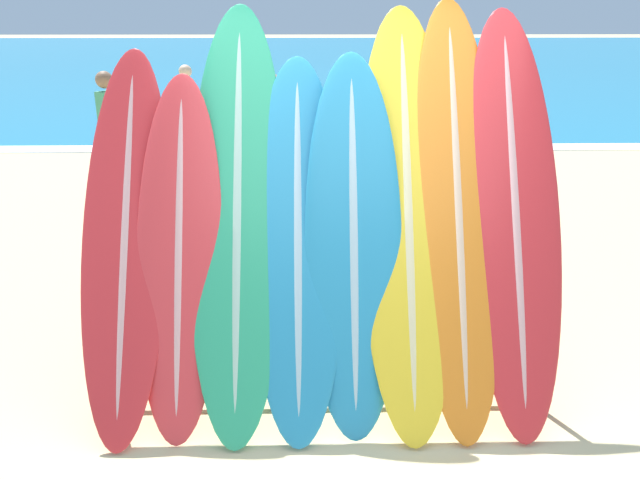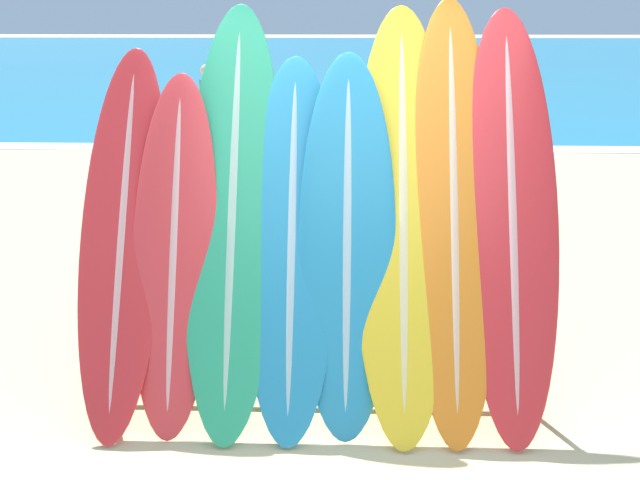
{
  "view_description": "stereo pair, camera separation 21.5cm",
  "coord_description": "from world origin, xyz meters",
  "px_view_note": "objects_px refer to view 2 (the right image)",
  "views": [
    {
      "loc": [
        -0.41,
        -2.77,
        2.26
      ],
      "look_at": [
        -0.32,
        1.3,
        0.79
      ],
      "focal_mm": 35.0,
      "sensor_mm": 36.0,
      "label": 1
    },
    {
      "loc": [
        -0.2,
        -2.77,
        2.26
      ],
      "look_at": [
        -0.32,
        1.3,
        0.79
      ],
      "focal_mm": 35.0,
      "sensor_mm": 36.0,
      "label": 2
    }
  ],
  "objects_px": {
    "surfboard_slot_6": "(453,212)",
    "person_far_right": "(129,128)",
    "surfboard_slot_7": "(511,218)",
    "person_mid_beach": "(451,153)",
    "surfboard_slot_3": "(292,242)",
    "surfboard_slot_0": "(123,236)",
    "person_far_left": "(284,153)",
    "surfboard_slot_5": "(403,215)",
    "surfboard_slot_4": "(347,242)",
    "person_near_water": "(209,108)",
    "surfboard_slot_2": "(233,212)",
    "surfboard_slot_1": "(175,251)",
    "surfboard_rack": "(316,343)"
  },
  "relations": [
    {
      "from": "surfboard_slot_6",
      "to": "person_far_right",
      "type": "xyz_separation_m",
      "value": [
        -3.41,
        4.6,
        -0.31
      ]
    },
    {
      "from": "surfboard_slot_7",
      "to": "person_mid_beach",
      "type": "height_order",
      "value": "surfboard_slot_7"
    },
    {
      "from": "surfboard_slot_7",
      "to": "surfboard_slot_3",
      "type": "bearing_deg",
      "value": -177.29
    },
    {
      "from": "person_mid_beach",
      "to": "person_far_right",
      "type": "bearing_deg",
      "value": -56.42
    },
    {
      "from": "surfboard_slot_0",
      "to": "person_far_left",
      "type": "relative_size",
      "value": 1.2
    },
    {
      "from": "surfboard_slot_3",
      "to": "surfboard_slot_5",
      "type": "height_order",
      "value": "surfboard_slot_5"
    },
    {
      "from": "surfboard_slot_4",
      "to": "surfboard_slot_5",
      "type": "height_order",
      "value": "surfboard_slot_5"
    },
    {
      "from": "person_far_right",
      "to": "surfboard_slot_6",
      "type": "bearing_deg",
      "value": -113.55
    },
    {
      "from": "surfboard_slot_0",
      "to": "person_far_right",
      "type": "relative_size",
      "value": 1.29
    },
    {
      "from": "person_near_water",
      "to": "surfboard_slot_5",
      "type": "bearing_deg",
      "value": -44.18
    },
    {
      "from": "surfboard_slot_0",
      "to": "person_far_left",
      "type": "xyz_separation_m",
      "value": [
        0.71,
        2.81,
        -0.1
      ]
    },
    {
      "from": "surfboard_slot_2",
      "to": "surfboard_slot_6",
      "type": "bearing_deg",
      "value": -0.18
    },
    {
      "from": "surfboard_slot_2",
      "to": "surfboard_slot_0",
      "type": "bearing_deg",
      "value": -174.09
    },
    {
      "from": "surfboard_slot_0",
      "to": "surfboard_slot_5",
      "type": "xyz_separation_m",
      "value": [
        1.64,
        0.06,
        0.13
      ]
    },
    {
      "from": "surfboard_slot_4",
      "to": "surfboard_slot_6",
      "type": "xyz_separation_m",
      "value": [
        0.61,
        0.11,
        0.15
      ]
    },
    {
      "from": "surfboard_slot_0",
      "to": "surfboard_slot_5",
      "type": "bearing_deg",
      "value": 2.11
    },
    {
      "from": "surfboard_slot_5",
      "to": "person_near_water",
      "type": "height_order",
      "value": "surfboard_slot_5"
    },
    {
      "from": "surfboard_slot_1",
      "to": "person_near_water",
      "type": "relative_size",
      "value": 1.27
    },
    {
      "from": "surfboard_slot_3",
      "to": "surfboard_slot_7",
      "type": "height_order",
      "value": "surfboard_slot_7"
    },
    {
      "from": "surfboard_slot_1",
      "to": "surfboard_slot_5",
      "type": "relative_size",
      "value": 0.83
    },
    {
      "from": "surfboard_slot_4",
      "to": "person_far_right",
      "type": "relative_size",
      "value": 1.29
    },
    {
      "from": "surfboard_slot_1",
      "to": "surfboard_slot_7",
      "type": "xyz_separation_m",
      "value": [
        1.94,
        0.1,
        0.19
      ]
    },
    {
      "from": "surfboard_slot_1",
      "to": "person_mid_beach",
      "type": "relative_size",
      "value": 1.15
    },
    {
      "from": "surfboard_slot_3",
      "to": "person_near_water",
      "type": "xyz_separation_m",
      "value": [
        -1.85,
        6.81,
        -0.18
      ]
    },
    {
      "from": "surfboard_slot_0",
      "to": "person_mid_beach",
      "type": "bearing_deg",
      "value": 50.9
    },
    {
      "from": "surfboard_slot_5",
      "to": "surfboard_slot_1",
      "type": "bearing_deg",
      "value": -174.93
    },
    {
      "from": "person_near_water",
      "to": "person_mid_beach",
      "type": "relative_size",
      "value": 0.91
    },
    {
      "from": "surfboard_slot_6",
      "to": "person_far_right",
      "type": "bearing_deg",
      "value": 126.52
    },
    {
      "from": "person_near_water",
      "to": "surfboard_slot_2",
      "type": "bearing_deg",
      "value": -51.93
    },
    {
      "from": "surfboard_rack",
      "to": "surfboard_slot_0",
      "type": "bearing_deg",
      "value": 173.08
    },
    {
      "from": "surfboard_rack",
      "to": "surfboard_slot_6",
      "type": "distance_m",
      "value": 1.12
    },
    {
      "from": "surfboard_slot_1",
      "to": "surfboard_slot_2",
      "type": "distance_m",
      "value": 0.4
    },
    {
      "from": "surfboard_slot_0",
      "to": "surfboard_slot_4",
      "type": "height_order",
      "value": "surfboard_slot_0"
    },
    {
      "from": "surfboard_slot_3",
      "to": "person_mid_beach",
      "type": "distance_m",
      "value": 3.31
    },
    {
      "from": "surfboard_slot_5",
      "to": "person_mid_beach",
      "type": "xyz_separation_m",
      "value": [
        0.78,
        2.91,
        -0.25
      ]
    },
    {
      "from": "surfboard_slot_6",
      "to": "surfboard_slot_3",
      "type": "bearing_deg",
      "value": -174.92
    },
    {
      "from": "surfboard_slot_1",
      "to": "person_mid_beach",
      "type": "height_order",
      "value": "surfboard_slot_1"
    },
    {
      "from": "surfboard_slot_3",
      "to": "surfboard_slot_6",
      "type": "distance_m",
      "value": 0.95
    },
    {
      "from": "surfboard_slot_0",
      "to": "surfboard_slot_6",
      "type": "height_order",
      "value": "surfboard_slot_6"
    },
    {
      "from": "person_mid_beach",
      "to": "person_far_left",
      "type": "bearing_deg",
      "value": -27.43
    },
    {
      "from": "surfboard_slot_3",
      "to": "surfboard_rack",
      "type": "bearing_deg",
      "value": -39.64
    },
    {
      "from": "person_far_left",
      "to": "person_far_right",
      "type": "height_order",
      "value": "person_far_left"
    },
    {
      "from": "person_mid_beach",
      "to": "surfboard_slot_3",
      "type": "bearing_deg",
      "value": 31.68
    },
    {
      "from": "surfboard_slot_4",
      "to": "person_far_left",
      "type": "height_order",
      "value": "surfboard_slot_4"
    },
    {
      "from": "surfboard_rack",
      "to": "surfboard_slot_4",
      "type": "xyz_separation_m",
      "value": [
        0.18,
        0.09,
        0.61
      ]
    },
    {
      "from": "surfboard_slot_2",
      "to": "surfboard_slot_7",
      "type": "distance_m",
      "value": 1.61
    },
    {
      "from": "surfboard_slot_1",
      "to": "surfboard_slot_4",
      "type": "distance_m",
      "value": 1.0
    },
    {
      "from": "surfboard_rack",
      "to": "surfboard_slot_5",
      "type": "bearing_deg",
      "value": 21.65
    },
    {
      "from": "surfboard_slot_1",
      "to": "person_far_right",
      "type": "relative_size",
      "value": 1.21
    },
    {
      "from": "surfboard_slot_3",
      "to": "person_far_left",
      "type": "height_order",
      "value": "surfboard_slot_3"
    }
  ]
}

